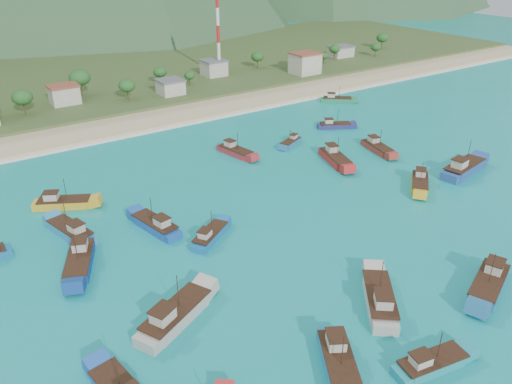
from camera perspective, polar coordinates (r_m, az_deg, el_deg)
ground at (r=83.44m, az=3.87°, el=-7.43°), size 600.00×600.00×0.00m
beach at (r=147.34m, az=-15.37°, el=7.30°), size 400.00×18.00×1.20m
land at (r=204.05m, az=-21.41°, el=11.74°), size 400.00×110.00×2.40m
surf_line at (r=138.83m, az=-14.01°, el=6.28°), size 400.00×2.50×0.08m
village at (r=166.66m, az=-18.42°, el=10.84°), size 214.40×27.96×7.30m
vegetation at (r=165.57m, az=-22.31°, el=10.28°), size 279.07×26.00×8.98m
radio_tower at (r=188.70m, az=-4.37°, el=18.45°), size 1.20×1.20×36.07m
boat_0 at (r=142.00m, az=8.96°, el=7.48°), size 9.41×6.91×5.47m
boat_4 at (r=166.10m, az=9.20°, el=10.34°), size 9.60×8.56×5.89m
boat_6 at (r=74.99m, az=13.95°, el=-11.90°), size 10.58×11.96×7.32m
boat_8 at (r=64.81m, az=9.45°, el=-18.88°), size 8.88×11.88×6.93m
boat_9 at (r=87.91m, az=-5.27°, el=-5.04°), size 9.48×7.53×5.61m
boat_12 at (r=85.40m, az=-19.48°, el=-7.50°), size 8.07×12.42×7.09m
boat_13 at (r=121.21m, az=22.62°, el=2.47°), size 14.27×6.31×8.14m
boat_14 at (r=94.19m, az=-20.37°, el=-4.30°), size 6.13×11.91×6.75m
boat_17 at (r=71.06m, az=-9.22°, el=-13.82°), size 13.21×9.05×7.59m
boat_18 at (r=119.18m, az=9.02°, el=3.78°), size 6.97×12.47×7.07m
boat_19 at (r=122.16m, az=-2.36°, el=4.62°), size 5.02×11.00×6.27m
boat_20 at (r=128.82m, az=4.00°, el=5.64°), size 8.23×5.38×4.70m
boat_24 at (r=92.01m, az=-11.38°, el=-3.80°), size 5.56×11.64×6.62m
boat_27 at (r=111.47m, az=18.20°, el=0.96°), size 10.23×9.21×6.30m
boat_28 at (r=127.89m, az=13.70°, el=4.90°), size 5.48×11.06×6.28m
boat_31 at (r=104.80m, az=-21.15°, el=-1.22°), size 11.26×8.11×6.52m
boat_32 at (r=67.76m, az=19.36°, el=-18.09°), size 10.30×4.71×5.86m
boat_33 at (r=83.40m, az=25.05°, el=-9.52°), size 12.88×7.85×7.32m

